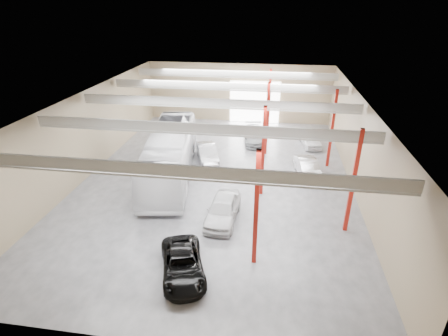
% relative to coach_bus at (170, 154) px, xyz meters
% --- Properties ---
extents(depot_shell, '(22.12, 32.12, 7.06)m').
position_rel_coach_bus_xyz_m(depot_shell, '(4.15, 0.37, 3.00)').
color(depot_shell, '#4F4E54').
rests_on(depot_shell, ground).
extents(coach_bus, '(5.52, 14.53, 3.95)m').
position_rel_coach_bus_xyz_m(coach_bus, '(0.00, 0.00, 0.00)').
color(coach_bus, white).
rests_on(coach_bus, ground).
extents(black_sedan, '(3.66, 5.27, 1.34)m').
position_rel_coach_bus_xyz_m(black_sedan, '(4.04, -11.72, -1.31)').
color(black_sedan, black).
rests_on(black_sedan, ground).
extents(car_row_a, '(2.23, 5.00, 1.67)m').
position_rel_coach_bus_xyz_m(car_row_a, '(5.40, -6.11, -1.14)').
color(car_row_a, silver).
rests_on(car_row_a, ground).
extents(car_row_b, '(3.06, 4.93, 1.53)m').
position_rel_coach_bus_xyz_m(car_row_b, '(2.48, 3.42, -1.21)').
color(car_row_b, silver).
rests_on(car_row_b, ground).
extents(car_row_c, '(2.81, 5.46, 1.51)m').
position_rel_coach_bus_xyz_m(car_row_c, '(6.51, 8.89, -1.22)').
color(car_row_c, gray).
rests_on(car_row_c, ground).
extents(car_right_near, '(2.34, 4.63, 1.45)m').
position_rel_coach_bus_xyz_m(car_right_near, '(11.56, 1.59, -1.25)').
color(car_right_near, silver).
rests_on(car_right_near, ground).
extents(car_right_far, '(2.43, 4.50, 1.45)m').
position_rel_coach_bus_xyz_m(car_right_far, '(12.31, 8.74, -1.25)').
color(car_right_far, white).
rests_on(car_right_far, ground).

